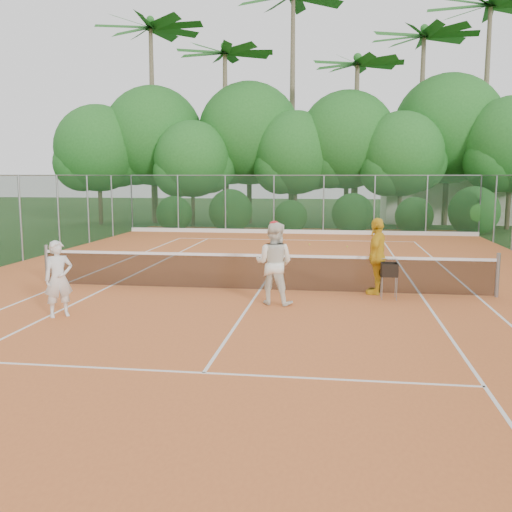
{
  "coord_description": "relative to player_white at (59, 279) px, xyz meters",
  "views": [
    {
      "loc": [
        1.97,
        -14.57,
        3.01
      ],
      "look_at": [
        0.07,
        -1.2,
        1.1
      ],
      "focal_mm": 40.0,
      "sensor_mm": 36.0,
      "label": 1
    }
  ],
  "objects": [
    {
      "name": "ground",
      "position": [
        3.86,
        3.37,
        -0.84
      ],
      "size": [
        120.0,
        120.0,
        0.0
      ],
      "primitive_type": "plane",
      "color": "#1F4117",
      "rests_on": "ground"
    },
    {
      "name": "clay_court",
      "position": [
        3.86,
        3.37,
        -0.83
      ],
      "size": [
        18.0,
        36.0,
        0.02
      ],
      "primitive_type": "cube",
      "color": "#D06930",
      "rests_on": "ground"
    },
    {
      "name": "club_building",
      "position": [
        12.86,
        27.37,
        0.66
      ],
      "size": [
        8.0,
        5.0,
        3.0
      ],
      "primitive_type": "cube",
      "color": "beige",
      "rests_on": "ground"
    },
    {
      "name": "tennis_net",
      "position": [
        3.86,
        3.37,
        -0.3
      ],
      "size": [
        11.97,
        0.1,
        1.1
      ],
      "color": "gray",
      "rests_on": "clay_court"
    },
    {
      "name": "player_white",
      "position": [
        0.0,
        0.0,
        0.0
      ],
      "size": [
        0.71,
        0.68,
        1.63
      ],
      "primitive_type": "imported",
      "rotation": [
        0.0,
        0.0,
        0.68
      ],
      "color": "silver",
      "rests_on": "clay_court"
    },
    {
      "name": "player_center_grp",
      "position": [
        4.4,
        1.84,
        0.15
      ],
      "size": [
        1.07,
        0.92,
        1.96
      ],
      "color": "white",
      "rests_on": "clay_court"
    },
    {
      "name": "player_yellow",
      "position": [
        6.86,
        3.37,
        0.15
      ],
      "size": [
        0.75,
        1.22,
        1.94
      ],
      "primitive_type": "imported",
      "rotation": [
        0.0,
        0.0,
        -1.83
      ],
      "color": "gold",
      "rests_on": "clay_court"
    },
    {
      "name": "ball_hopper",
      "position": [
        7.12,
        2.79,
        -0.11
      ],
      "size": [
        0.39,
        0.39,
        0.88
      ],
      "rotation": [
        0.0,
        0.0,
        -0.27
      ],
      "color": "gray",
      "rests_on": "clay_court"
    },
    {
      "name": "stray_ball_a",
      "position": [
        3.27,
        14.77,
        -0.78
      ],
      "size": [
        0.07,
        0.07,
        0.07
      ],
      "primitive_type": "sphere",
      "color": "#AFC52D",
      "rests_on": "clay_court"
    },
    {
      "name": "stray_ball_b",
      "position": [
        4.69,
        13.38,
        -0.78
      ],
      "size": [
        0.07,
        0.07,
        0.07
      ],
      "primitive_type": "sphere",
      "color": "#B5C82E",
      "rests_on": "clay_court"
    },
    {
      "name": "stray_ball_c",
      "position": [
        6.29,
        12.82,
        -0.78
      ],
      "size": [
        0.07,
        0.07,
        0.07
      ],
      "primitive_type": "sphere",
      "color": "#BDCD2F",
      "rests_on": "clay_court"
    },
    {
      "name": "court_markings",
      "position": [
        3.86,
        3.37,
        -0.81
      ],
      "size": [
        11.03,
        23.83,
        0.01
      ],
      "color": "white",
      "rests_on": "clay_court"
    },
    {
      "name": "fence_back",
      "position": [
        3.86,
        18.37,
        0.68
      ],
      "size": [
        18.07,
        0.07,
        3.0
      ],
      "color": "#19381E",
      "rests_on": "clay_court"
    },
    {
      "name": "tropical_treeline",
      "position": [
        5.29,
        23.59,
        4.28
      ],
      "size": [
        32.1,
        8.49,
        15.03
      ],
      "color": "brown",
      "rests_on": "ground"
    }
  ]
}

